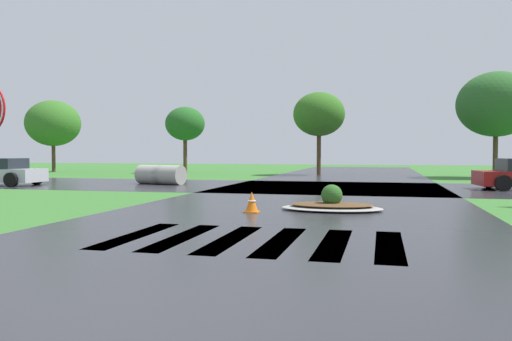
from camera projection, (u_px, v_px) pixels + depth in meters
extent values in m
cube|color=#2B2B30|center=(300.00, 209.00, 13.72)|extent=(9.50, 80.00, 0.01)
cube|color=#2B2B30|center=(331.00, 187.00, 22.16)|extent=(90.00, 8.55, 0.01)
cube|color=white|center=(137.00, 235.00, 9.38)|extent=(0.45, 3.02, 0.01)
cube|color=white|center=(182.00, 237.00, 9.17)|extent=(0.45, 3.02, 0.01)
cube|color=white|center=(230.00, 239.00, 8.95)|extent=(0.45, 3.02, 0.01)
cube|color=white|center=(281.00, 241.00, 8.73)|extent=(0.45, 3.02, 0.01)
cube|color=white|center=(334.00, 243.00, 8.52)|extent=(0.45, 3.02, 0.01)
cube|color=white|center=(389.00, 246.00, 8.30)|extent=(0.45, 3.02, 0.01)
ellipsoid|color=#9E9B93|center=(332.00, 208.00, 13.40)|extent=(2.65, 1.61, 0.12)
ellipsoid|color=brown|center=(332.00, 205.00, 13.40)|extent=(2.18, 1.32, 0.10)
sphere|color=#2D6023|center=(332.00, 195.00, 13.39)|extent=(0.56, 0.56, 0.56)
cylinder|color=black|center=(488.00, 180.00, 21.79)|extent=(0.66, 0.28, 0.64)
cylinder|color=black|center=(503.00, 183.00, 19.93)|extent=(0.66, 0.28, 0.64)
cylinder|color=black|center=(11.00, 180.00, 22.36)|extent=(0.65, 0.25, 0.64)
cylinder|color=black|center=(36.00, 178.00, 24.10)|extent=(0.65, 0.25, 0.64)
cylinder|color=#9E9B93|center=(152.00, 174.00, 24.48)|extent=(1.57, 1.24, 0.92)
cylinder|color=#9E9B93|center=(169.00, 175.00, 23.99)|extent=(1.57, 1.24, 0.92)
cone|color=orange|center=(252.00, 202.00, 12.90)|extent=(0.34, 0.34, 0.53)
torus|color=white|center=(252.00, 201.00, 12.90)|extent=(0.22, 0.22, 0.04)
cube|color=orange|center=(252.00, 212.00, 12.91)|extent=(0.36, 0.36, 0.03)
cylinder|color=#4C3823|center=(54.00, 157.00, 39.63)|extent=(0.28, 0.28, 2.32)
ellipsoid|color=#366E25|center=(53.00, 123.00, 39.54)|extent=(4.15, 4.15, 3.53)
cylinder|color=#4C3823|center=(185.00, 155.00, 37.26)|extent=(0.28, 0.28, 2.60)
ellipsoid|color=#245F21|center=(185.00, 124.00, 37.18)|extent=(2.87, 2.87, 2.44)
cylinder|color=#4C3823|center=(319.00, 154.00, 34.06)|extent=(0.28, 0.28, 2.86)
ellipsoid|color=#346B20|center=(319.00, 114.00, 33.97)|extent=(3.44, 3.44, 2.92)
cylinder|color=#4C3823|center=(495.00, 154.00, 30.26)|extent=(0.28, 0.28, 2.78)
ellipsoid|color=#2B6028|center=(496.00, 104.00, 30.15)|extent=(4.52, 4.52, 3.84)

